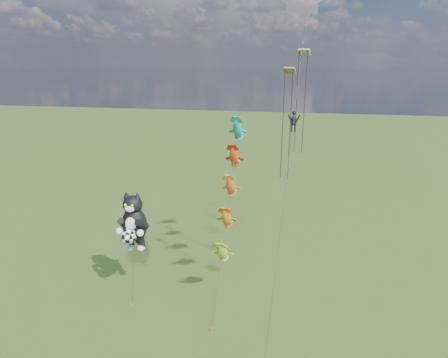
# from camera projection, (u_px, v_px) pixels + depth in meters

# --- Properties ---
(ground) EXTENTS (300.00, 300.00, 0.00)m
(ground) POSITION_uv_depth(u_px,v_px,m) (43.00, 340.00, 30.69)
(ground) COLOR #1D360D
(cat_kite_rig) EXTENTS (2.74, 4.29, 10.35)m
(cat_kite_rig) POSITION_uv_depth(u_px,v_px,m) (133.00, 222.00, 35.37)
(cat_kite_rig) COLOR brown
(cat_kite_rig) RESTS_ON ground
(fish_windsock_rig) EXTENTS (1.08, 15.97, 17.74)m
(fish_windsock_rig) POSITION_uv_depth(u_px,v_px,m) (230.00, 187.00, 37.10)
(fish_windsock_rig) COLOR brown
(fish_windsock_rig) RESTS_ON ground
(parafoil_rig) EXTENTS (2.30, 17.51, 25.66)m
(parafoil_rig) POSITION_uv_depth(u_px,v_px,m) (294.00, 116.00, 30.43)
(parafoil_rig) COLOR brown
(parafoil_rig) RESTS_ON ground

